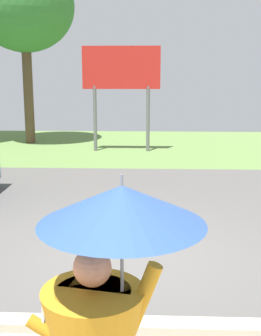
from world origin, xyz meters
TOP-DOWN VIEW (x-y plane):
  - ground_plane at (0.00, 2.95)m, footprint 40.00×22.00m
  - roadside_billboard at (-0.64, 8.88)m, footprint 2.60×0.12m
  - tree_center_back at (-4.24, 10.51)m, footprint 3.62×3.62m

SIDE VIEW (x-z plane):
  - ground_plane at x=0.00m, z-range -0.15..0.05m
  - roadside_billboard at x=-0.64m, z-range 0.80..4.30m
  - tree_center_back at x=-4.24m, z-range 1.64..8.28m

